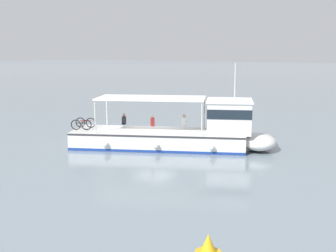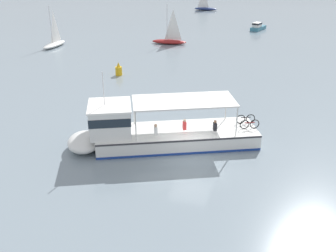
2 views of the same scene
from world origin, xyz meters
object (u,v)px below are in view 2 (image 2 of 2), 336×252
(sailboat_far_right, at_px, (54,43))
(motorboat_horizon_west, at_px, (258,27))
(sailboat_near_port, at_px, (169,40))
(sailboat_mid_channel, at_px, (205,8))
(channel_buoy, at_px, (119,70))
(ferry_main, at_px, (153,132))

(sailboat_far_right, bearing_deg, motorboat_horizon_west, 36.94)
(sailboat_near_port, xyz_separation_m, sailboat_far_right, (-14.51, -5.81, 0.00))
(sailboat_mid_channel, xyz_separation_m, motorboat_horizon_west, (12.24, -19.10, 0.00))
(sailboat_far_right, distance_m, channel_buoy, 16.45)
(ferry_main, height_order, channel_buoy, ferry_main)
(channel_buoy, bearing_deg, sailboat_mid_channel, 89.94)
(motorboat_horizon_west, height_order, channel_buoy, channel_buoy)
(ferry_main, xyz_separation_m, channel_buoy, (-8.37, 14.30, -0.45))
(sailboat_mid_channel, height_order, motorboat_horizon_west, sailboat_mid_channel)
(sailboat_mid_channel, bearing_deg, ferry_main, -82.39)
(ferry_main, bearing_deg, sailboat_far_right, 132.11)
(ferry_main, distance_m, sailboat_far_right, 32.32)
(sailboat_near_port, xyz_separation_m, channel_buoy, (-1.21, -15.49, 0.03))
(motorboat_horizon_west, bearing_deg, channel_buoy, -113.03)
(sailboat_far_right, relative_size, channel_buoy, 3.86)
(channel_buoy, bearing_deg, sailboat_near_port, 85.52)
(motorboat_horizon_west, bearing_deg, sailboat_far_right, -143.06)
(sailboat_mid_channel, relative_size, channel_buoy, 3.86)
(ferry_main, relative_size, sailboat_mid_channel, 2.39)
(sailboat_near_port, distance_m, sailboat_far_right, 15.63)
(channel_buoy, bearing_deg, motorboat_horizon_west, 66.97)
(sailboat_mid_channel, relative_size, sailboat_far_right, 1.00)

